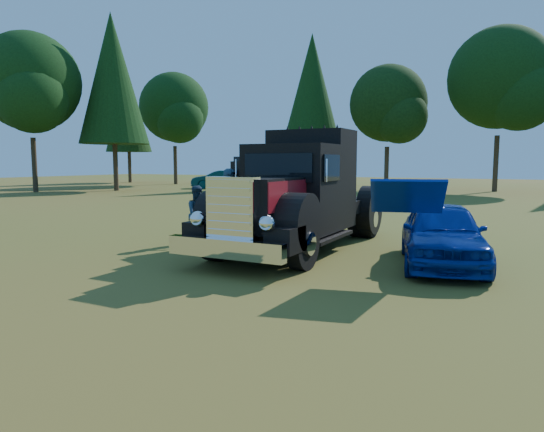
{
  "coord_description": "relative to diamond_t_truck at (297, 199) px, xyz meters",
  "views": [
    {
      "loc": [
        5.79,
        -9.67,
        2.18
      ],
      "look_at": [
        0.78,
        0.04,
        0.96
      ],
      "focal_mm": 32.0,
      "sensor_mm": 36.0,
      "label": 1
    }
  ],
  "objects": [
    {
      "name": "ground",
      "position": [
        -0.85,
        -1.28,
        -1.28
      ],
      "size": [
        120.0,
        120.0,
        0.0
      ],
      "primitive_type": "plane",
      "color": "#435C1B",
      "rests_on": "ground"
    },
    {
      "name": "treeline",
      "position": [
        -1.56,
        25.72,
        6.43
      ],
      "size": [
        72.1,
        23.52,
        13.84
      ],
      "color": "#2D2116",
      "rests_on": "ground"
    },
    {
      "name": "diamond_t_truck",
      "position": [
        0.0,
        0.0,
        0.0
      ],
      "size": [
        3.32,
        7.16,
        3.0
      ],
      "color": "black",
      "rests_on": "ground"
    },
    {
      "name": "hotrod_coupe",
      "position": [
        3.49,
        -0.33,
        -0.59
      ],
      "size": [
        2.49,
        4.38,
        1.89
      ],
      "color": "#0840B5",
      "rests_on": "ground"
    },
    {
      "name": "spectator_near",
      "position": [
        -1.93,
        0.02,
        -0.27
      ],
      "size": [
        0.6,
        0.8,
        2.01
      ],
      "primitive_type": "imported",
      "rotation": [
        0.0,
        0.0,
        1.4
      ],
      "color": "#22274F",
      "rests_on": "ground"
    },
    {
      "name": "spectator_far",
      "position": [
        -2.7,
        -0.41,
        -0.5
      ],
      "size": [
        0.89,
        0.95,
        1.56
      ],
      "primitive_type": "imported",
      "rotation": [
        0.0,
        0.0,
        1.05
      ],
      "color": "navy",
      "rests_on": "ground"
    },
    {
      "name": "distant_teal_car",
      "position": [
        -17.77,
        23.14,
        -0.54
      ],
      "size": [
        4.52,
        3.95,
        1.48
      ],
      "primitive_type": "imported",
      "rotation": [
        0.0,
        0.0,
        -0.92
      ],
      "color": "#0B463F",
      "rests_on": "ground"
    }
  ]
}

